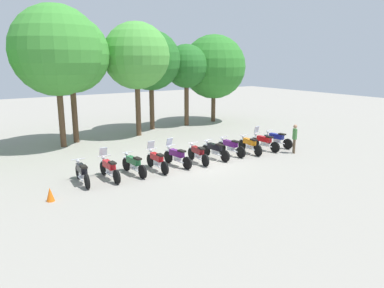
% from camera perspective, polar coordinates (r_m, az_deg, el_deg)
% --- Properties ---
extents(ground_plane, '(80.00, 80.00, 0.00)m').
position_cam_1_polar(ground_plane, '(19.45, 0.80, -2.86)').
color(ground_plane, gray).
extents(motorcycle_0, '(0.62, 2.19, 0.99)m').
position_cam_1_polar(motorcycle_0, '(16.80, -16.73, -4.25)').
color(motorcycle_0, black).
rests_on(motorcycle_0, ground_plane).
extents(motorcycle_1, '(0.62, 2.19, 1.37)m').
position_cam_1_polar(motorcycle_1, '(17.08, -12.75, -3.67)').
color(motorcycle_1, black).
rests_on(motorcycle_1, ground_plane).
extents(motorcycle_2, '(0.62, 2.19, 0.99)m').
position_cam_1_polar(motorcycle_2, '(17.55, -9.06, -3.10)').
color(motorcycle_2, black).
rests_on(motorcycle_2, ground_plane).
extents(motorcycle_3, '(0.62, 2.19, 1.37)m').
position_cam_1_polar(motorcycle_3, '(18.04, -5.50, -2.50)').
color(motorcycle_3, black).
rests_on(motorcycle_3, ground_plane).
extents(motorcycle_4, '(0.62, 2.18, 1.37)m').
position_cam_1_polar(motorcycle_4, '(18.70, -2.37, -1.88)').
color(motorcycle_4, black).
rests_on(motorcycle_4, ground_plane).
extents(motorcycle_5, '(0.63, 2.19, 0.99)m').
position_cam_1_polar(motorcycle_5, '(19.27, 0.91, -1.47)').
color(motorcycle_5, black).
rests_on(motorcycle_5, ground_plane).
extents(motorcycle_6, '(0.62, 2.19, 0.99)m').
position_cam_1_polar(motorcycle_6, '(20.05, 3.58, -0.91)').
color(motorcycle_6, black).
rests_on(motorcycle_6, ground_plane).
extents(motorcycle_7, '(0.62, 2.19, 0.99)m').
position_cam_1_polar(motorcycle_7, '(20.90, 6.01, -0.38)').
color(motorcycle_7, black).
rests_on(motorcycle_7, ground_plane).
extents(motorcycle_8, '(0.62, 2.19, 0.99)m').
position_cam_1_polar(motorcycle_8, '(21.50, 8.94, -0.08)').
color(motorcycle_8, black).
rests_on(motorcycle_8, ground_plane).
extents(motorcycle_9, '(0.62, 2.19, 1.37)m').
position_cam_1_polar(motorcycle_9, '(22.36, 11.14, 0.38)').
color(motorcycle_9, black).
rests_on(motorcycle_9, ground_plane).
extents(motorcycle_10, '(0.64, 2.18, 0.99)m').
position_cam_1_polar(motorcycle_10, '(23.32, 13.02, 0.77)').
color(motorcycle_10, black).
rests_on(motorcycle_10, ground_plane).
extents(person_0, '(0.31, 0.38, 1.68)m').
position_cam_1_polar(person_0, '(21.93, 15.66, 1.13)').
color(person_0, brown).
rests_on(person_0, ground_plane).
extents(tree_1, '(5.35, 5.35, 8.49)m').
position_cam_1_polar(tree_1, '(23.65, -20.37, 13.43)').
color(tree_1, brown).
rests_on(tree_1, ground_plane).
extents(tree_2, '(4.86, 4.86, 8.06)m').
position_cam_1_polar(tree_2, '(24.70, -18.41, 13.09)').
color(tree_2, brown).
rests_on(tree_2, ground_plane).
extents(tree_3, '(4.56, 4.56, 7.83)m').
position_cam_1_polar(tree_3, '(26.00, -8.64, 13.37)').
color(tree_3, brown).
rests_on(tree_3, ground_plane).
extents(tree_4, '(4.47, 4.47, 7.47)m').
position_cam_1_polar(tree_4, '(28.31, -6.44, 12.76)').
color(tree_4, brown).
rests_on(tree_4, ground_plane).
extents(tree_5, '(3.44, 3.44, 6.50)m').
position_cam_1_polar(tree_5, '(29.76, -0.87, 11.94)').
color(tree_5, brown).
rests_on(tree_5, ground_plane).
extents(tree_6, '(5.35, 5.35, 7.36)m').
position_cam_1_polar(tree_6, '(31.78, 3.41, 11.87)').
color(tree_6, brown).
rests_on(tree_6, ground_plane).
extents(traffic_cone, '(0.32, 0.32, 0.55)m').
position_cam_1_polar(traffic_cone, '(15.22, -21.19, -7.31)').
color(traffic_cone, orange).
rests_on(traffic_cone, ground_plane).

